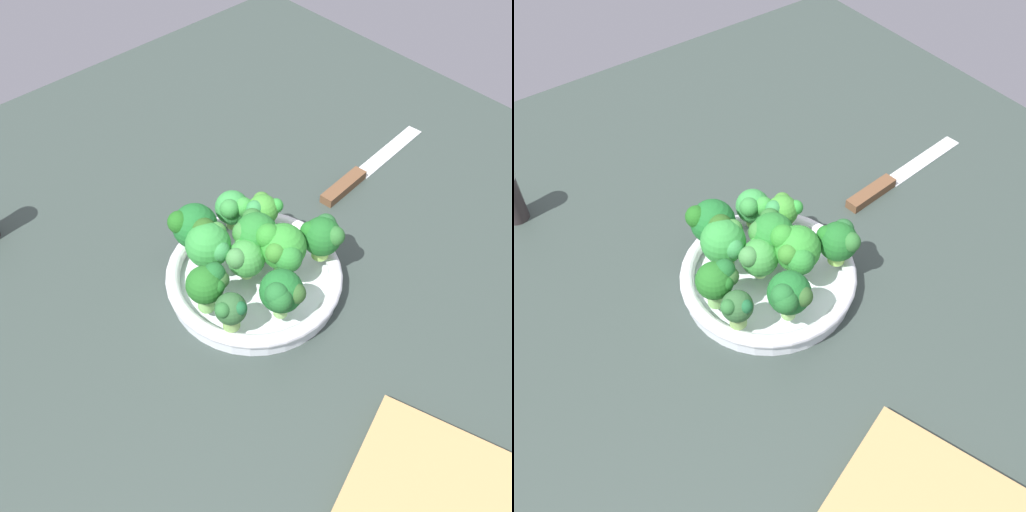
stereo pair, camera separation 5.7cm
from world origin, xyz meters
TOP-DOWN VIEW (x-y plane):
  - ground_plane at (0.00, 0.00)cm, footprint 130.00×130.00cm
  - bowl at (0.38, 0.58)cm, footprint 24.37×24.37cm
  - broccoli_floret_0 at (2.55, 3.19)cm, footprint 7.21×6.73cm
  - broccoli_floret_1 at (-4.63, 6.43)cm, footprint 4.83×5.20cm
  - broccoli_floret_2 at (-8.08, -2.89)cm, footprint 7.35×6.63cm
  - broccoli_floret_3 at (-4.26, -3.47)cm, footprint 6.71×6.14cm
  - broccoli_floret_4 at (0.77, -7.86)cm, footprint 4.94×5.41cm
  - broccoli_floret_5 at (-8.03, 3.94)cm, footprint 5.67×5.12cm
  - broccoli_floret_6 at (8.20, -2.33)cm, footprint 5.90×5.94cm
  - broccoli_floret_7 at (0.22, -0.97)cm, footprint 5.62×5.64cm
  - broccoli_floret_8 at (-1.92, 2.42)cm, footprint 6.39×6.05cm
  - broccoli_floret_9 at (5.13, -7.95)cm, footprint 4.16×4.42cm
  - broccoli_floret_10 at (4.22, 9.16)cm, footprint 5.85×5.69cm
  - knife at (-5.58, 29.50)cm, footprint 5.05×26.71cm

SIDE VIEW (x-z plane):
  - ground_plane at x=0.00cm, z-range -2.50..0.00cm
  - knife at x=-5.58cm, z-range -0.20..1.30cm
  - bowl at x=0.38cm, z-range 0.04..3.56cm
  - broccoli_floret_9 at x=5.13cm, z-range 4.09..9.68cm
  - broccoli_floret_7 at x=0.22cm, z-range 3.97..9.90cm
  - broccoli_floret_5 at x=-8.03cm, z-range 4.14..10.27cm
  - broccoli_floret_10 at x=4.22cm, z-range 4.16..10.64cm
  - broccoli_floret_1 at x=-4.63cm, z-range 4.39..10.85cm
  - broccoli_floret_8 at x=-1.92cm, z-range 4.14..11.37cm
  - broccoli_floret_3 at x=-4.26cm, z-range 4.11..11.55cm
  - broccoli_floret_4 at x=0.77cm, z-range 4.37..11.38cm
  - broccoli_floret_0 at x=2.55cm, z-range 4.12..11.67cm
  - broccoli_floret_2 at x=-8.08cm, z-range 4.29..11.80cm
  - broccoli_floret_6 at x=8.20cm, z-range 4.55..12.05cm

